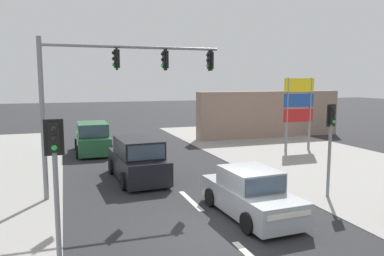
# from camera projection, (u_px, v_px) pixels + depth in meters

# --- Properties ---
(ground_plane) EXTENTS (140.00, 140.00, 0.00)m
(ground_plane) POSITION_uv_depth(u_px,v_px,m) (223.00, 231.00, 11.07)
(ground_plane) COLOR #28282B
(lane_dash_mid) EXTENTS (0.20, 2.40, 0.01)m
(lane_dash_mid) POSITION_uv_depth(u_px,v_px,m) (191.00, 201.00, 13.89)
(lane_dash_mid) COLOR silver
(lane_dash_mid) RESTS_ON ground
(lane_dash_far) EXTENTS (0.20, 2.40, 0.01)m
(lane_dash_far) POSITION_uv_depth(u_px,v_px,m) (158.00, 170.00, 18.58)
(lane_dash_far) COLOR silver
(lane_dash_far) RESTS_ON ground
(traffic_signal_mast) EXTENTS (6.89, 0.48, 6.00)m
(traffic_signal_mast) POSITION_uv_depth(u_px,v_px,m) (108.00, 83.00, 14.18)
(traffic_signal_mast) COLOR slate
(traffic_signal_mast) RESTS_ON ground
(pedestal_signal_right_kerb) EXTENTS (0.44, 0.31, 3.56)m
(pedestal_signal_right_kerb) POSITION_uv_depth(u_px,v_px,m) (330.00, 135.00, 14.04)
(pedestal_signal_right_kerb) COLOR slate
(pedestal_signal_right_kerb) RESTS_ON ground
(pedestal_signal_left_kerb) EXTENTS (0.44, 0.29, 3.56)m
(pedestal_signal_left_kerb) POSITION_uv_depth(u_px,v_px,m) (55.00, 168.00, 8.63)
(pedestal_signal_left_kerb) COLOR slate
(pedestal_signal_left_kerb) RESTS_ON ground
(shopping_plaza_sign) EXTENTS (2.10, 0.16, 4.60)m
(shopping_plaza_sign) POSITION_uv_depth(u_px,v_px,m) (299.00, 104.00, 23.55)
(shopping_plaza_sign) COLOR slate
(shopping_plaza_sign) RESTS_ON ground
(shopfront_wall_far) EXTENTS (12.00, 1.00, 3.60)m
(shopfront_wall_far) POSITION_uv_depth(u_px,v_px,m) (270.00, 114.00, 29.40)
(shopfront_wall_far) COLOR gray
(shopfront_wall_far) RESTS_ON ground
(suv_receding_far) EXTENTS (2.25, 4.63, 1.90)m
(suv_receding_far) POSITION_uv_depth(u_px,v_px,m) (138.00, 160.00, 16.74)
(suv_receding_far) COLOR black
(suv_receding_far) RESTS_ON ground
(suv_crossing_left) EXTENTS (2.08, 4.55, 1.90)m
(suv_crossing_left) POSITION_uv_depth(u_px,v_px,m) (93.00, 139.00, 22.93)
(suv_crossing_left) COLOR #235633
(suv_crossing_left) RESTS_ON ground
(sedan_oncoming_mid) EXTENTS (2.04, 4.31, 1.56)m
(sedan_oncoming_mid) POSITION_uv_depth(u_px,v_px,m) (250.00, 194.00, 12.32)
(sedan_oncoming_mid) COLOR #A3A8AD
(sedan_oncoming_mid) RESTS_ON ground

